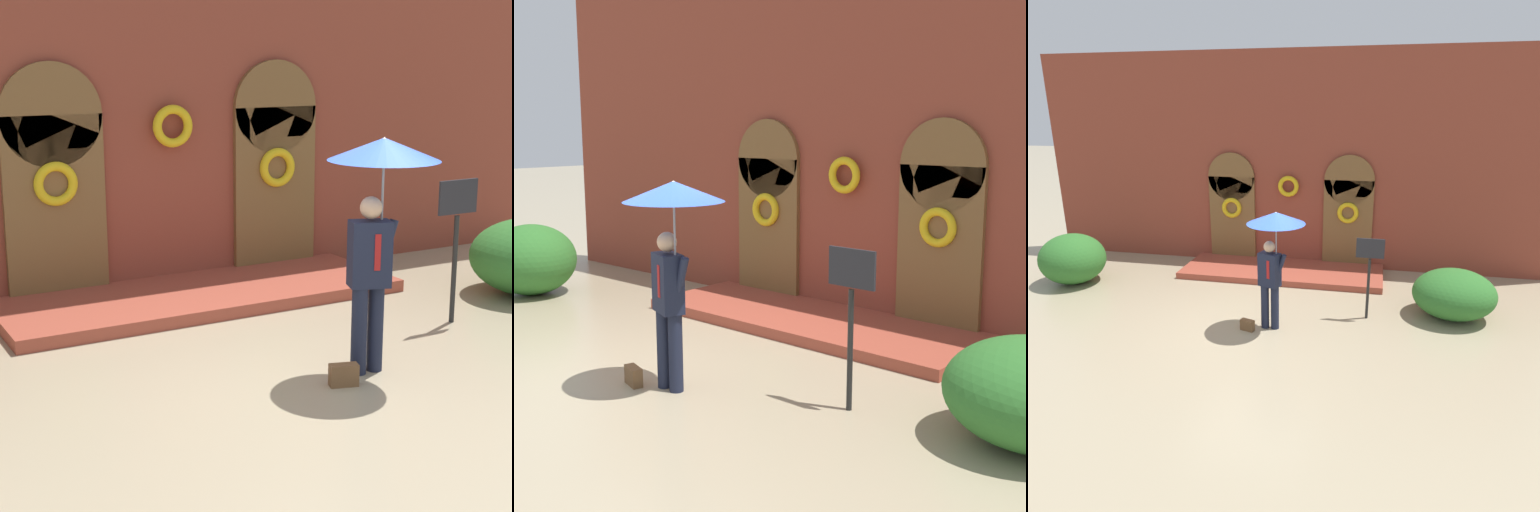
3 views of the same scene
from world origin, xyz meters
The scene contains 5 objects.
ground_plane centered at (0.00, 0.00, 0.00)m, with size 80.00×80.00×0.00m, color tan.
building_facade centered at (0.00, 4.15, 2.68)m, with size 14.00×2.30×5.60m.
person_with_umbrella centered at (0.50, -0.02, 1.91)m, with size 1.10×1.10×2.36m.
handbag centered at (-0.01, -0.22, 0.11)m, with size 0.28×0.12×0.22m, color brown.
sign_post centered at (2.27, 0.82, 1.16)m, with size 0.56×0.06×1.72m.
Camera 1 is at (-4.50, -6.63, 3.17)m, focal length 60.00 mm.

